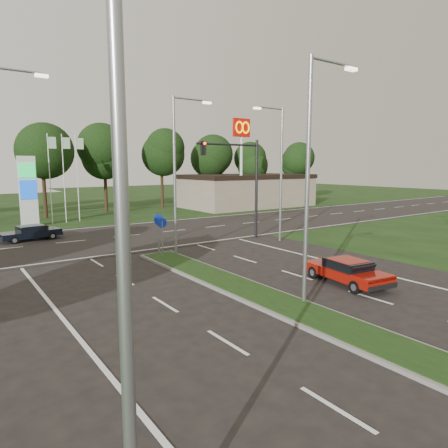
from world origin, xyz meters
TOP-DOWN VIEW (x-y plane):
  - verge_far at (0.00, 55.00)m, footprint 160.00×50.00m
  - cross_road at (0.00, 24.00)m, footprint 160.00×12.00m
  - median_kerb at (0.00, 4.00)m, footprint 2.00×26.00m
  - commercial_building at (22.00, 36.00)m, footprint 16.00×9.00m
  - streetlight_median_near at (1.00, 6.00)m, footprint 2.53×0.22m
  - streetlight_median_far at (1.00, 16.00)m, footprint 2.53×0.22m
  - streetlight_left_near at (-8.30, 0.00)m, footprint 2.53×0.22m
  - streetlight_right_far at (8.80, 16.00)m, footprint 2.53×0.22m
  - traffic_signal at (7.19, 18.00)m, footprint 5.10×0.42m
  - median_signs at (0.00, 16.40)m, footprint 1.16×1.76m
  - gas_pylon at (-3.79, 33.05)m, footprint 5.80×1.26m
  - mcdonalds_sign at (18.00, 31.97)m, footprint 2.20×0.47m
  - treeline_far at (0.10, 39.93)m, footprint 6.00×6.00m
  - red_sedan at (4.32, 6.80)m, footprint 2.17×4.19m
  - navy_sedan at (-5.16, 26.14)m, footprint 4.07×2.13m

SIDE VIEW (x-z plane):
  - verge_far at x=0.00m, z-range -0.01..0.01m
  - cross_road at x=0.00m, z-range -0.01..0.01m
  - median_kerb at x=0.00m, z-range 0.00..0.12m
  - navy_sedan at x=-5.16m, z-range 0.04..1.11m
  - red_sedan at x=4.32m, z-range 0.04..1.14m
  - median_signs at x=0.00m, z-range 0.52..2.90m
  - commercial_building at x=22.00m, z-range 0.00..4.00m
  - gas_pylon at x=-3.79m, z-range -0.80..7.20m
  - traffic_signal at x=7.19m, z-range 1.15..8.15m
  - streetlight_median_near at x=1.00m, z-range 0.58..9.58m
  - streetlight_median_far at x=1.00m, z-range 0.58..9.58m
  - streetlight_left_near at x=-8.30m, z-range 0.58..9.58m
  - streetlight_right_far at x=8.80m, z-range 0.58..9.58m
  - treeline_far at x=0.10m, z-range 1.88..11.78m
  - mcdonalds_sign at x=18.00m, z-range 2.79..13.19m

